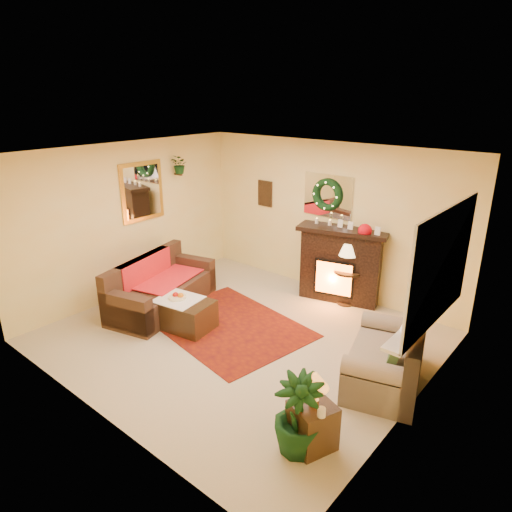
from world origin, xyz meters
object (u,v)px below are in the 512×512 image
Objects in this scene: sofa at (162,283)px; fireplace at (341,269)px; coffee_table at (179,313)px; side_table_round at (347,286)px; loveseat at (387,351)px; end_table_square at (312,423)px.

fireplace is at bearing 32.07° from sofa.
fireplace is at bearing 50.98° from coffee_table.
fireplace is 2.77m from coffee_table.
sofa is at bearing -137.33° from side_table_round.
loveseat is 2.16m from side_table_round.
loveseat is 1.49m from end_table_square.
coffee_table is (-1.37, -2.38, -0.34)m from fireplace.
fireplace is at bearing 115.73° from end_table_square.
end_table_square is 0.46× the size of coffee_table.
fireplace reaches higher than coffee_table.
fireplace is 0.30m from side_table_round.
loveseat is (1.62, -1.71, -0.13)m from fireplace.
sofa is at bearing 151.40° from coffee_table.
coffee_table is (0.68, -0.24, -0.22)m from sofa.
loveseat is 2.88× the size of end_table_square.
fireplace is 2.18× the size of side_table_round.
side_table_round is (-1.44, 1.61, -0.10)m from loveseat.
side_table_round is at bearing 113.67° from end_table_square.
fireplace reaches higher than sofa.
coffee_table is at bearing -124.09° from side_table_round.
side_table_round is at bearing 115.26° from loveseat.
sofa is at bearing -148.26° from fireplace.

